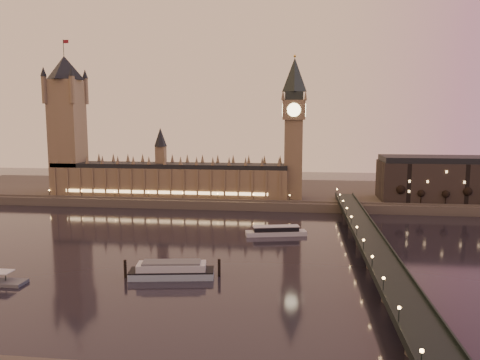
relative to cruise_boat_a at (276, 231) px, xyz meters
The scene contains 12 objects.
ground 57.04m from the cruise_boat_a, 143.86° to the right, with size 700.00×700.00×0.00m, color black.
far_embankment 132.36m from the cruise_boat_a, 96.95° to the left, with size 560.00×130.00×6.00m, color #423D35.
palace_of_westminster 124.22m from the cruise_boat_a, 134.60° to the left, with size 180.00×26.62×52.00m.
victoria_tower 198.04m from the cruise_boat_a, 152.24° to the left, with size 31.68×31.68×118.00m.
big_ben 107.18m from the cruise_boat_a, 84.79° to the left, with size 17.68×17.68×104.00m.
westminster_bridge 56.73m from the cruise_boat_a, 36.41° to the right, with size 13.20×260.00×15.30m.
bare_tree_0 111.14m from the cruise_boat_a, 43.02° to the left, with size 5.50×5.50×11.19m.
bare_tree_1 122.30m from the cruise_boat_a, 38.27° to the left, with size 5.50×5.50×11.19m.
bare_tree_2 134.17m from the cruise_boat_a, 34.34° to the left, with size 5.50×5.50×11.19m.
bare_tree_3 146.56m from the cruise_boat_a, 31.07° to the left, with size 5.50×5.50×11.19m.
cruise_boat_a is the anchor object (origin of this frame).
moored_barge 84.97m from the cruise_boat_a, 117.39° to the right, with size 39.39×14.96×7.31m.
Camera 1 is at (58.18, -222.36, 65.16)m, focal length 35.00 mm.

